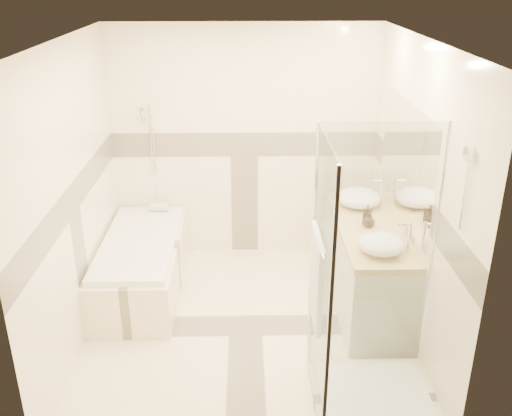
{
  "coord_description": "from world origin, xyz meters",
  "views": [
    {
      "loc": [
        0.0,
        -4.33,
        3.0
      ],
      "look_at": [
        0.1,
        0.25,
        1.05
      ],
      "focal_mm": 40.0,
      "sensor_mm": 36.0,
      "label": 1
    }
  ],
  "objects_px": {
    "bathtub": "(141,262)",
    "vessel_sink_far": "(381,244)",
    "vanity": "(366,267)",
    "shower_enclosure": "(362,344)",
    "amenity_bottle_a": "(367,215)",
    "vessel_sink_near": "(359,198)",
    "amenity_bottle_b": "(369,220)"
  },
  "relations": [
    {
      "from": "vessel_sink_near",
      "to": "vessel_sink_far",
      "type": "bearing_deg",
      "value": -90.0
    },
    {
      "from": "bathtub",
      "to": "shower_enclosure",
      "type": "relative_size",
      "value": 0.83
    },
    {
      "from": "vanity",
      "to": "amenity_bottle_a",
      "type": "distance_m",
      "value": 0.51
    },
    {
      "from": "shower_enclosure",
      "to": "amenity_bottle_a",
      "type": "xyz_separation_m",
      "value": [
        0.27,
        1.31,
        0.43
      ]
    },
    {
      "from": "bathtub",
      "to": "shower_enclosure",
      "type": "height_order",
      "value": "shower_enclosure"
    },
    {
      "from": "vessel_sink_near",
      "to": "vessel_sink_far",
      "type": "xyz_separation_m",
      "value": [
        0.0,
        -0.98,
        -0.01
      ]
    },
    {
      "from": "vanity",
      "to": "amenity_bottle_a",
      "type": "xyz_separation_m",
      "value": [
        -0.02,
        0.04,
        0.51
      ]
    },
    {
      "from": "bathtub",
      "to": "vessel_sink_far",
      "type": "relative_size",
      "value": 4.45
    },
    {
      "from": "bathtub",
      "to": "amenity_bottle_a",
      "type": "xyz_separation_m",
      "value": [
        2.13,
        -0.31,
        0.63
      ]
    },
    {
      "from": "shower_enclosure",
      "to": "amenity_bottle_a",
      "type": "height_order",
      "value": "shower_enclosure"
    },
    {
      "from": "vessel_sink_near",
      "to": "vessel_sink_far",
      "type": "relative_size",
      "value": 1.11
    },
    {
      "from": "bathtub",
      "to": "vessel_sink_far",
      "type": "distance_m",
      "value": 2.38
    },
    {
      "from": "bathtub",
      "to": "vessel_sink_far",
      "type": "bearing_deg",
      "value": -22.23
    },
    {
      "from": "shower_enclosure",
      "to": "amenity_bottle_b",
      "type": "height_order",
      "value": "shower_enclosure"
    },
    {
      "from": "vessel_sink_near",
      "to": "amenity_bottle_a",
      "type": "bearing_deg",
      "value": -90.0
    },
    {
      "from": "vessel_sink_near",
      "to": "shower_enclosure",
      "type": "bearing_deg",
      "value": -98.98
    },
    {
      "from": "vanity",
      "to": "vessel_sink_far",
      "type": "xyz_separation_m",
      "value": [
        -0.02,
        -0.52,
        0.5
      ]
    },
    {
      "from": "bathtub",
      "to": "shower_enclosure",
      "type": "bearing_deg",
      "value": -41.1
    },
    {
      "from": "amenity_bottle_a",
      "to": "vessel_sink_near",
      "type": "bearing_deg",
      "value": 90.0
    },
    {
      "from": "amenity_bottle_a",
      "to": "amenity_bottle_b",
      "type": "distance_m",
      "value": 0.08
    },
    {
      "from": "shower_enclosure",
      "to": "bathtub",
      "type": "bearing_deg",
      "value": 138.9
    },
    {
      "from": "shower_enclosure",
      "to": "amenity_bottle_b",
      "type": "distance_m",
      "value": 1.33
    },
    {
      "from": "shower_enclosure",
      "to": "vessel_sink_near",
      "type": "bearing_deg",
      "value": 81.02
    },
    {
      "from": "vessel_sink_far",
      "to": "amenity_bottle_a",
      "type": "bearing_deg",
      "value": 90.0
    },
    {
      "from": "amenity_bottle_a",
      "to": "bathtub",
      "type": "bearing_deg",
      "value": 171.82
    },
    {
      "from": "vanity",
      "to": "vessel_sink_far",
      "type": "height_order",
      "value": "vessel_sink_far"
    },
    {
      "from": "shower_enclosure",
      "to": "amenity_bottle_a",
      "type": "distance_m",
      "value": 1.41
    },
    {
      "from": "vanity",
      "to": "shower_enclosure",
      "type": "xyz_separation_m",
      "value": [
        -0.29,
        -1.27,
        0.08
      ]
    },
    {
      "from": "bathtub",
      "to": "vanity",
      "type": "distance_m",
      "value": 2.18
    },
    {
      "from": "amenity_bottle_b",
      "to": "vanity",
      "type": "bearing_deg",
      "value": 57.93
    },
    {
      "from": "vessel_sink_near",
      "to": "amenity_bottle_b",
      "type": "relative_size",
      "value": 3.14
    },
    {
      "from": "shower_enclosure",
      "to": "vessel_sink_far",
      "type": "distance_m",
      "value": 0.9
    }
  ]
}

